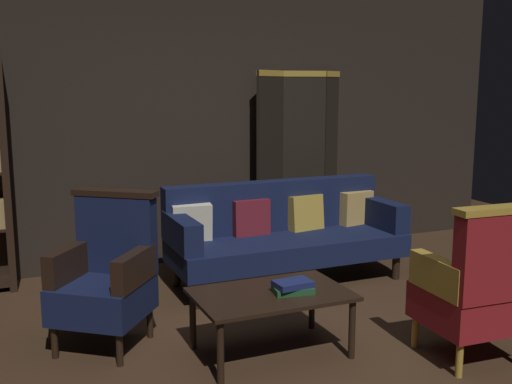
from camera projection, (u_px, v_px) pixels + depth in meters
The scene contains 9 objects.
ground_plane at pixel (303, 352), 4.04m from camera, with size 10.00×10.00×0.00m, color #3D2819.
back_wall at pixel (190, 121), 6.02m from camera, with size 7.20×0.10×2.80m, color black.
folding_screen at pixel (304, 158), 6.46m from camera, with size 1.26×0.40×1.90m.
velvet_couch at pixel (283, 230), 5.49m from camera, with size 2.12×0.78×0.88m.
coffee_table at pixel (271, 299), 3.95m from camera, with size 1.00×0.64×0.42m.
armchair_gilt_accent at pixel (476, 287), 3.83m from camera, with size 0.61×0.61×1.04m.
armchair_wing_left at pixel (107, 274), 4.09m from camera, with size 0.81×0.81×1.04m.
book_green_cloth at pixel (293, 290), 3.93m from camera, with size 0.25×0.15×0.04m, color #1E4C28.
book_navy_cloth at pixel (293, 284), 3.93m from camera, with size 0.24×0.16×0.04m, color navy.
Camera 1 is at (-1.79, -3.36, 1.74)m, focal length 42.67 mm.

